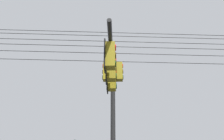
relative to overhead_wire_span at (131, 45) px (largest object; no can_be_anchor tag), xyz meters
The scene contains 2 objects.
signal_mast_assembly 3.21m from the overhead_wire_span, 152.78° to the right, with size 2.05×4.11×6.66m.
overhead_wire_span is the anchor object (origin of this frame).
Camera 1 is at (-3.65, -7.75, 1.39)m, focal length 34.10 mm.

